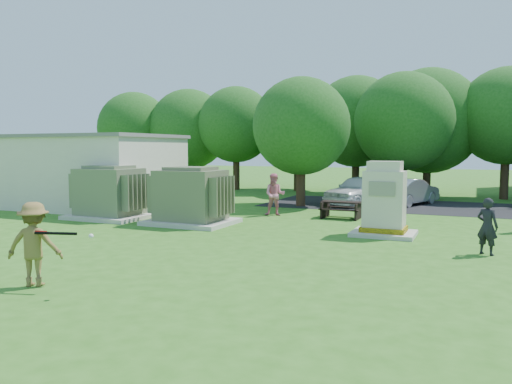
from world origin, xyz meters
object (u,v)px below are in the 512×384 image
at_px(person_at_picnic, 275,195).
at_px(car_silver_a, 409,192).
at_px(generator_cabinet, 384,203).
at_px(car_white, 359,190).
at_px(person_by_generator, 487,226).
at_px(transformer_right, 191,197).
at_px(transformer_left, 110,194).
at_px(batter, 34,244).
at_px(picnic_table, 342,208).

relative_size(person_at_picnic, car_silver_a, 0.44).
distance_m(generator_cabinet, car_white, 8.61).
bearing_deg(person_at_picnic, person_by_generator, -46.41).
bearing_deg(transformer_right, transformer_left, 180.00).
distance_m(transformer_left, person_by_generator, 13.51).
relative_size(generator_cabinet, person_by_generator, 1.58).
xyz_separation_m(transformer_right, car_silver_a, (6.45, 9.58, -0.33)).
height_order(person_by_generator, person_at_picnic, person_at_picnic).
xyz_separation_m(transformer_right, car_white, (4.26, 8.58, -0.25)).
distance_m(generator_cabinet, batter, 10.21).
relative_size(person_at_picnic, car_white, 0.41).
xyz_separation_m(transformer_left, picnic_table, (8.33, 3.65, -0.56)).
bearing_deg(person_by_generator, car_silver_a, -47.63).
bearing_deg(picnic_table, car_silver_a, 72.96).
height_order(picnic_table, person_at_picnic, person_at_picnic).
relative_size(batter, car_silver_a, 0.43).
relative_size(transformer_left, transformer_right, 1.00).
relative_size(transformer_left, picnic_table, 1.94).
height_order(transformer_left, person_by_generator, transformer_left).
distance_m(transformer_right, generator_cabinet, 6.83).
relative_size(picnic_table, car_silver_a, 0.40).
bearing_deg(generator_cabinet, car_white, 107.29).
bearing_deg(person_by_generator, generator_cabinet, -6.55).
height_order(transformer_left, car_silver_a, transformer_left).
bearing_deg(car_white, person_by_generator, -40.16).
height_order(generator_cabinet, person_at_picnic, generator_cabinet).
distance_m(person_by_generator, person_at_picnic, 9.12).
bearing_deg(generator_cabinet, car_silver_a, 92.27).
bearing_deg(picnic_table, car_white, 94.31).
distance_m(transformer_left, person_at_picnic, 6.54).
xyz_separation_m(batter, car_white, (2.81, 16.89, -0.12)).
bearing_deg(transformer_left, car_white, 47.13).
xyz_separation_m(generator_cabinet, batter, (-5.37, -8.68, -0.18)).
xyz_separation_m(picnic_table, person_at_picnic, (-2.68, -0.36, 0.45)).
relative_size(picnic_table, person_by_generator, 1.05).
relative_size(transformer_left, person_at_picnic, 1.74).
bearing_deg(transformer_left, transformer_right, 0.00).
xyz_separation_m(transformer_right, batter, (1.45, -8.32, -0.13)).
xyz_separation_m(person_by_generator, car_white, (-5.47, 10.06, -0.02)).
distance_m(generator_cabinet, picnic_table, 3.99).
bearing_deg(generator_cabinet, picnic_table, 123.62).
relative_size(generator_cabinet, batter, 1.39).
distance_m(generator_cabinet, person_at_picnic, 5.68).
distance_m(car_white, car_silver_a, 2.41).
relative_size(batter, person_at_picnic, 0.98).
relative_size(batter, car_white, 0.40).
bearing_deg(person_by_generator, transformer_left, 19.57).
xyz_separation_m(transformer_left, car_white, (7.96, 8.58, -0.25)).
distance_m(picnic_table, person_by_generator, 7.24).
bearing_deg(car_silver_a, generator_cabinet, 113.07).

